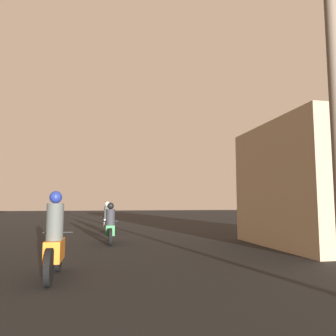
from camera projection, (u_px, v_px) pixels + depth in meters
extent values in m
cylinder|color=black|center=(58.00, 255.00, 6.94)|extent=(0.10, 0.65, 0.65)
cylinder|color=black|center=(49.00, 267.00, 5.69)|extent=(0.10, 0.65, 0.65)
cube|color=orange|center=(54.00, 250.00, 6.34)|extent=(0.30, 0.87, 0.40)
cylinder|color=black|center=(58.00, 233.00, 6.77)|extent=(0.60, 0.04, 0.04)
cylinder|color=#4C514C|center=(55.00, 222.00, 6.31)|extent=(0.32, 0.32, 0.70)
sphere|color=navy|center=(56.00, 197.00, 6.36)|extent=(0.24, 0.24, 0.24)
cylinder|color=black|center=(110.00, 233.00, 12.32)|extent=(0.10, 0.58, 0.58)
cylinder|color=black|center=(111.00, 237.00, 10.97)|extent=(0.10, 0.58, 0.58)
cube|color=#1E6B33|center=(110.00, 230.00, 11.67)|extent=(0.30, 0.82, 0.36)
cylinder|color=black|center=(110.00, 221.00, 12.14)|extent=(0.60, 0.04, 0.04)
cylinder|color=#2D2D33|center=(110.00, 217.00, 11.64)|extent=(0.32, 0.32, 0.55)
sphere|color=black|center=(111.00, 206.00, 11.68)|extent=(0.24, 0.24, 0.24)
cylinder|color=black|center=(107.00, 225.00, 16.41)|extent=(0.10, 0.65, 0.65)
cylinder|color=black|center=(107.00, 227.00, 15.18)|extent=(0.10, 0.65, 0.65)
cube|color=silver|center=(107.00, 222.00, 15.81)|extent=(0.30, 0.93, 0.33)
cylinder|color=black|center=(107.00, 216.00, 16.24)|extent=(0.60, 0.04, 0.04)
cylinder|color=#4C514C|center=(107.00, 213.00, 15.77)|extent=(0.32, 0.32, 0.59)
sphere|color=silver|center=(107.00, 204.00, 15.81)|extent=(0.24, 0.24, 0.24)
cube|color=tan|center=(334.00, 185.00, 11.16)|extent=(4.94, 5.00, 4.07)
cylinder|color=#6B5B4C|center=(333.00, 49.00, 5.41)|extent=(0.20, 0.20, 7.96)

